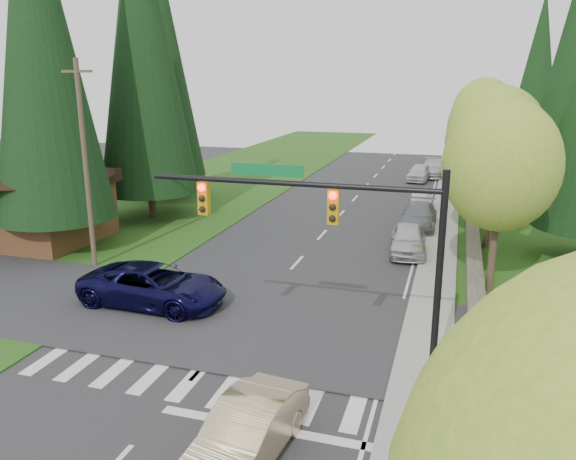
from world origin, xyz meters
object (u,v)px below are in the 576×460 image
at_px(sedan_champagne, 246,433).
at_px(parked_car_d, 419,172).
at_px(parked_car_b, 419,216).
at_px(parked_car_a, 408,239).
at_px(parked_car_c, 421,200).
at_px(parked_car_e, 434,168).
at_px(suv_navy, 153,285).

relative_size(sedan_champagne, parked_car_d, 1.01).
distance_m(sedan_champagne, parked_car_b, 24.02).
relative_size(parked_car_a, parked_car_c, 1.16).
height_order(parked_car_d, parked_car_e, parked_car_e).
relative_size(sedan_champagne, parked_car_a, 0.99).
xyz_separation_m(sedan_champagne, parked_car_b, (2.37, 23.90, 0.00)).
height_order(suv_navy, parked_car_c, suv_navy).
height_order(suv_navy, parked_car_b, suv_navy).
bearing_deg(parked_car_e, parked_car_a, -94.45).
bearing_deg(parked_car_a, parked_car_b, 83.22).
bearing_deg(sedan_champagne, suv_navy, 138.02).
xyz_separation_m(suv_navy, parked_car_c, (9.35, 21.11, -0.19)).
bearing_deg(sedan_champagne, parked_car_d, 94.61).
distance_m(parked_car_a, parked_car_b, 5.63).
xyz_separation_m(parked_car_d, parked_car_e, (1.15, 2.84, 0.02)).
distance_m(parked_car_b, parked_car_e, 19.87).
bearing_deg(parked_car_c, suv_navy, -117.83).
bearing_deg(parked_car_a, suv_navy, -137.87).
xyz_separation_m(sedan_champagne, parked_car_a, (2.22, 18.27, 0.04)).
height_order(parked_car_b, parked_car_c, parked_car_b).
distance_m(parked_car_a, parked_car_d, 22.68).
bearing_deg(sedan_champagne, parked_car_a, 89.32).
distance_m(suv_navy, parked_car_d, 33.93).
relative_size(suv_navy, parked_car_e, 1.13).
bearing_deg(suv_navy, sedan_champagne, -136.30).
bearing_deg(parked_car_d, parked_car_c, -79.63).
height_order(suv_navy, parked_car_a, suv_navy).
distance_m(parked_car_a, parked_car_c, 10.89).
bearing_deg(parked_car_b, parked_car_a, -91.86).
bearing_deg(parked_car_a, parked_car_c, 85.03).
distance_m(sedan_champagne, parked_car_c, 29.24).
bearing_deg(sedan_champagne, parked_car_c, 92.00).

